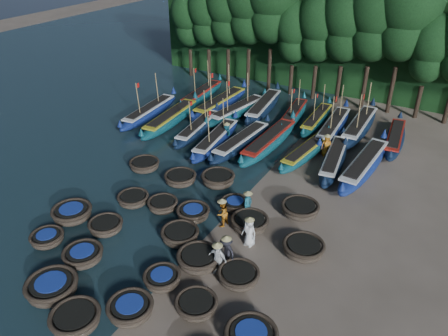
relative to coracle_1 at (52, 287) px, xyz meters
The scene contains 59 objects.
ground 10.36m from the coracle_1, 68.40° to the left, with size 120.00×120.00×0.00m, color #7E6C5C.
foliage_wall 33.64m from the coracle_1, 83.44° to the left, with size 40.00×3.00×10.00m, color black.
coracle_1 is the anchor object (origin of this frame).
coracle_2 2.37m from the coracle_1, 18.42° to the right, with size 2.62×2.62×0.81m.
coracle_3 3.94m from the coracle_1, 12.06° to the left, with size 2.05×2.05×0.77m.
coracle_5 3.90m from the coracle_1, 142.53° to the left, with size 1.96×1.96×0.66m.
coracle_6 2.35m from the coracle_1, 100.64° to the left, with size 2.39×2.39×0.74m.
coracle_7 4.93m from the coracle_1, 37.28° to the left, with size 1.80×1.80×0.69m.
coracle_8 6.62m from the coracle_1, 21.91° to the left, with size 2.22×2.22×0.66m.
coracle_10 5.77m from the coracle_1, 128.08° to the left, with size 2.63×2.63×0.81m.
coracle_11 4.80m from the coracle_1, 103.71° to the left, with size 2.09×2.09×0.70m.
coracle_12 6.63m from the coracle_1, 64.77° to the left, with size 2.06×2.06×0.77m.
coracle_13 6.78m from the coracle_1, 46.05° to the left, with size 2.17×2.17×0.83m.
coracle_14 8.48m from the coracle_1, 35.68° to the left, with size 2.08×2.08×0.66m.
coracle_15 7.62m from the coracle_1, 101.96° to the left, with size 2.21×2.21×0.68m.
coracle_16 7.84m from the coracle_1, 87.66° to the left, with size 1.94×1.94×0.70m.
coracle_17 8.34m from the coracle_1, 73.79° to the left, with size 2.12×2.12×0.73m.
coracle_18 10.38m from the coracle_1, 57.94° to the left, with size 2.13×2.13×0.75m.
coracle_19 12.10m from the coracle_1, 43.07° to the left, with size 2.40×2.40×0.74m.
coracle_20 11.57m from the coracle_1, 108.04° to the left, with size 2.28×2.28×0.72m.
coracle_21 10.77m from the coracle_1, 92.51° to the left, with size 2.33×2.33×0.74m.
coracle_22 11.92m from the coracle_1, 81.68° to the left, with size 2.53×2.53×0.85m.
coracle_23 10.77m from the coracle_1, 68.66° to the left, with size 1.75×1.75×0.63m.
coracle_24 13.60m from the coracle_1, 56.88° to the left, with size 2.31×2.31×0.75m.
long_boat_0 20.27m from the coracle_1, 115.88° to the left, with size 2.19×8.51×3.63m.
long_boat_1 19.05m from the coracle_1, 109.59° to the left, with size 2.32×8.90×1.57m.
long_boat_2 17.93m from the coracle_1, 101.33° to the left, with size 2.25×7.75×3.31m.
long_boat_3 16.60m from the coracle_1, 94.32° to the left, with size 2.29×8.01×3.42m.
long_boat_4 17.13m from the coracle_1, 88.00° to the left, with size 1.99×8.25×1.46m.
long_boat_5 18.26m from the coracle_1, 82.48° to the left, with size 1.78×9.01×1.59m.
long_boat_6 18.81m from the coracle_1, 73.66° to the left, with size 2.17×7.43×1.32m.
long_boat_7 19.34m from the coracle_1, 67.62° to the left, with size 2.44×7.85×1.39m.
long_boat_8 20.32m from the coracle_1, 62.56° to the left, with size 2.16×9.03×1.59m.
long_boat_9 25.14m from the coracle_1, 106.82° to the left, with size 2.02×8.12×3.46m.
long_boat_10 23.27m from the coracle_1, 101.28° to the left, with size 1.88×8.98×3.82m.
long_boat_11 22.33m from the coracle_1, 96.33° to the left, with size 2.81×8.42×3.62m.
long_boat_12 24.09m from the coracle_1, 92.16° to the left, with size 2.62×8.78×1.56m.
long_boat_13 23.91m from the coracle_1, 85.25° to the left, with size 2.28×7.66×3.28m.
long_boat_14 24.25m from the coracle_1, 80.51° to the left, with size 1.59×7.54×3.20m.
long_boat_15 23.71m from the coracle_1, 76.12° to the left, with size 1.98×8.62×3.67m.
long_boat_16 25.24m from the coracle_1, 72.81° to the left, with size 1.67×9.01×3.83m.
long_boat_17 25.57m from the coracle_1, 66.23° to the left, with size 2.08×7.70×1.36m.
fisherman_0 9.74m from the coracle_1, 51.25° to the left, with size 0.87×0.61×1.87m.
fisherman_1 10.91m from the coracle_1, 63.36° to the left, with size 0.53×0.68×1.84m.
fisherman_2 9.26m from the coracle_1, 64.10° to the left, with size 0.74×0.89×1.87m.
fisherman_3 8.14m from the coracle_1, 44.52° to the left, with size 1.21×0.91×1.86m.
fisherman_4 7.61m from the coracle_1, 41.27° to the left, with size 1.02×0.52×1.91m.
fisherman_5 17.59m from the coracle_1, 92.92° to the left, with size 1.40×1.17×1.70m.
fisherman_6 20.19m from the coracle_1, 71.59° to the left, with size 0.93×0.87×1.81m.
tree_0 32.50m from the coracle_1, 112.37° to the left, with size 3.68×3.68×8.68m.
tree_1 31.83m from the coracle_1, 108.46° to the left, with size 4.09×4.09×9.65m.
tree_2 31.33m from the coracle_1, 104.37° to the left, with size 4.51×4.51×10.63m.
tree_3 31.01m from the coracle_1, 100.13° to the left, with size 4.92×4.92×11.60m.
tree_5 30.13m from the coracle_1, 91.34° to the left, with size 3.68×3.68×8.68m.
tree_6 30.30m from the coracle_1, 86.89° to the left, with size 4.09×4.09×9.65m.
tree_7 30.65m from the coracle_1, 82.48° to the left, with size 4.51×4.51×10.63m.
tree_8 31.18m from the coracle_1, 78.16° to the left, with size 4.92×4.92×11.60m.
tree_9 31.89m from the coracle_1, 73.97° to the left, with size 5.34×5.34×12.58m.
tree_10 32.00m from the coracle_1, 69.95° to the left, with size 3.68×3.68×8.68m.
Camera 1 is at (10.05, -18.18, 14.95)m, focal length 35.00 mm.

